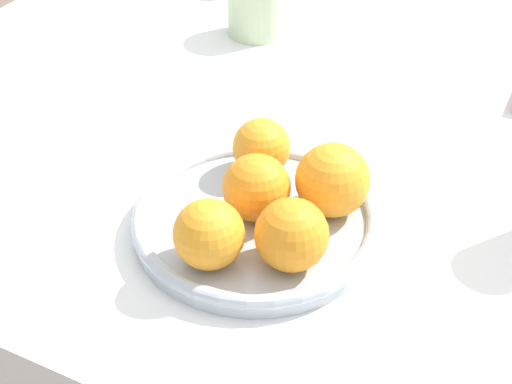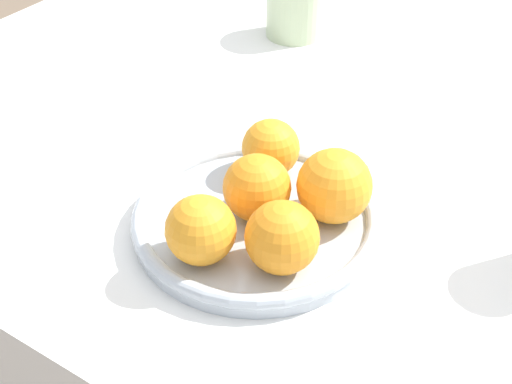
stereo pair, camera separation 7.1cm
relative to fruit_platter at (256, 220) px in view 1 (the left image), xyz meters
name	(u,v)px [view 1 (the left image)]	position (x,y,z in m)	size (l,w,h in m)	color
table	(418,328)	(0.15, 0.28, -0.38)	(1.58, 1.04, 0.72)	white
fruit_platter	(256,220)	(0.00, 0.00, 0.00)	(0.26, 0.26, 0.03)	#B2BCC6
orange_0	(256,188)	(0.00, 0.00, 0.04)	(0.07, 0.07, 0.07)	orange
orange_1	(261,147)	(-0.03, 0.08, 0.04)	(0.06, 0.06, 0.06)	orange
orange_2	(292,235)	(0.06, -0.05, 0.04)	(0.07, 0.07, 0.07)	orange
orange_3	(209,234)	(-0.01, -0.08, 0.04)	(0.07, 0.07, 0.07)	orange
orange_4	(333,180)	(0.06, 0.04, 0.04)	(0.08, 0.08, 0.08)	orange
cup_1	(256,10)	(-0.21, 0.43, 0.03)	(0.09, 0.09, 0.08)	#B7CC9E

